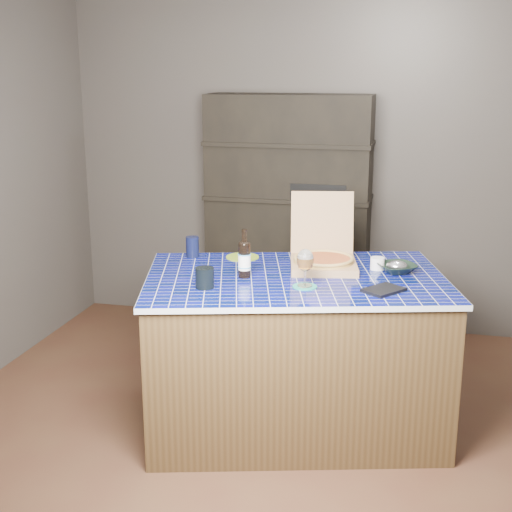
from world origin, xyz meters
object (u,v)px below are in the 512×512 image
(kitchen_island, at_px, (294,352))
(dvd_case, at_px, (384,290))
(wine_glass, at_px, (305,261))
(pizza_box, at_px, (323,258))
(mead_bottle, at_px, (244,258))
(bowl, at_px, (397,268))

(kitchen_island, relative_size, dvd_case, 9.18)
(dvd_case, bearing_deg, kitchen_island, -160.82)
(wine_glass, bearing_deg, pizza_box, 84.29)
(mead_bottle, relative_size, bowl, 1.30)
(dvd_case, bearing_deg, wine_glass, -139.34)
(mead_bottle, distance_m, dvd_case, 0.76)
(pizza_box, height_order, wine_glass, pizza_box)
(pizza_box, distance_m, bowl, 0.41)
(pizza_box, relative_size, mead_bottle, 1.91)
(kitchen_island, relative_size, mead_bottle, 6.87)
(wine_glass, xyz_separation_m, bowl, (0.45, 0.38, -0.11))
(dvd_case, bearing_deg, mead_bottle, -148.51)
(kitchen_island, distance_m, pizza_box, 0.55)
(wine_glass, distance_m, bowl, 0.60)
(wine_glass, bearing_deg, bowl, 40.39)
(bowl, bearing_deg, mead_bottle, -160.65)
(dvd_case, height_order, bowl, bowl)
(kitchen_island, distance_m, wine_glass, 0.62)
(wine_glass, distance_m, dvd_case, 0.42)
(kitchen_island, xyz_separation_m, pizza_box, (0.12, 0.21, 0.50))
(kitchen_island, bearing_deg, pizza_box, 44.33)
(pizza_box, height_order, dvd_case, pizza_box)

